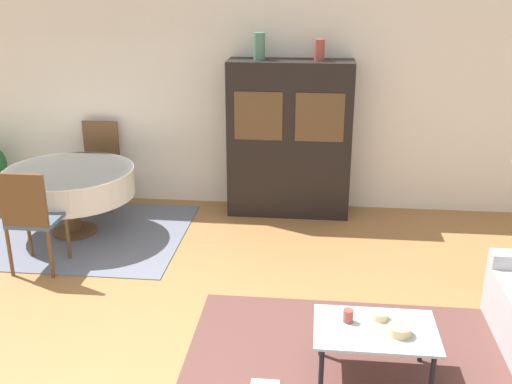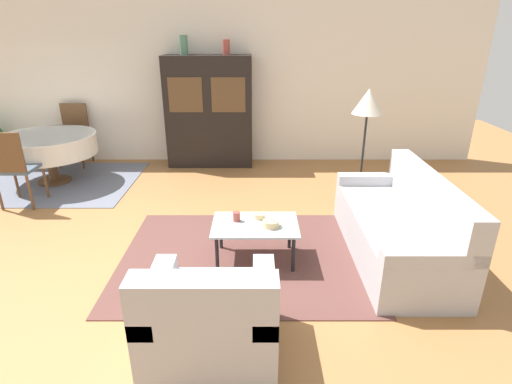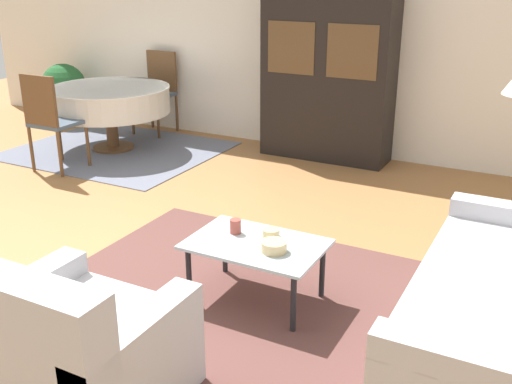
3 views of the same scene
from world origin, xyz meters
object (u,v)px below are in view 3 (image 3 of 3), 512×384
Objects in this scene: cup at (235,226)px; dining_chair_far at (157,87)px; couch at (504,308)px; coffee_table at (256,249)px; bowl_small at (271,233)px; bowl at (274,246)px; dining_table at (110,100)px; armchair at (72,351)px; dining_chair_near at (50,117)px; display_cabinet at (328,77)px; potted_plant at (64,88)px.

dining_chair_far is at bearing 133.33° from cup.
couch is 2.28× the size of coffee_table.
dining_chair_far is at bearing 136.03° from bowl_small.
cup is at bearing 159.84° from bowl.
coffee_table is at bearing 93.25° from couch.
dining_table is 14.54× the size of cup.
bowl_small is (-0.11, 0.18, -0.01)m from bowl.
armchair is (-1.78, -1.38, -0.00)m from couch.
dining_chair_near is at bearing 156.91° from coffee_table.
coffee_table is 0.47× the size of display_cabinet.
bowl_small is at bearing 76.04° from armchair.
dining_chair_near is at bearing -90.00° from dining_table.
couch is at bearing -53.68° from display_cabinet.
dining_chair_near is at bearing -48.78° from potted_plant.
bowl_small is at bearing 88.33° from couch.
couch is 5.06m from dining_table.
dining_chair_far is at bearing 179.35° from display_cabinet.
bowl_small is at bearing 121.33° from bowl.
armchair reaches higher than coffee_table.
armchair is at bearing -84.06° from display_cabinet.
dining_chair_near is 2.17m from potted_plant.
dining_chair_near reaches higher than bowl.
cup is 5.21m from potted_plant.
coffee_table is 7.68× the size of bowl_small.
display_cabinet reaches higher than armchair.
dining_chair_far is 10.69× the size of cup.
bowl_small is 0.14× the size of potted_plant.
coffee_table is 4.43m from dining_chair_far.
bowl is (3.26, -1.38, -0.15)m from dining_chair_near.
armchair is 1.33m from bowl.
coffee_table is 0.83× the size of dining_chair_far.
couch is at bearing -25.55° from potted_plant.
bowl_small is (3.14, -2.12, -0.16)m from dining_table.
dining_chair_far is (-2.79, 4.46, 0.28)m from armchair.
cup is (2.91, -3.09, -0.13)m from dining_chair_far.
display_cabinet is 3.78m from potted_plant.
potted_plant is at bearing 153.52° from dining_table.
dining_chair_near reaches higher than armchair.
potted_plant is (-4.34, 2.88, 0.03)m from cup.
couch is 1.66m from cup.
dining_chair_far reaches higher than cup.
dining_table is (-4.57, 2.16, 0.28)m from couch.
dining_table is 12.54× the size of bowl_small.
dining_chair_near is 1.00× the size of dining_chair_far.
cup is (2.91, -1.25, -0.13)m from dining_chair_near.
coffee_table is at bearing 76.52° from armchair.
display_cabinet is 3.15m from bowl_small.
couch is 12.24× the size of bowl.
cup is 0.12× the size of potted_plant.
couch is 1.07× the size of display_cabinet.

